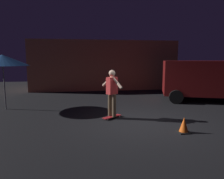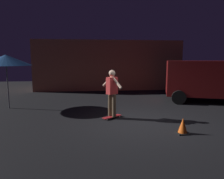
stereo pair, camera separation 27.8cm
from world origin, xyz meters
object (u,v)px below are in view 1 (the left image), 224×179
parked_van (211,78)px  patio_umbrella (2,60)px  skater (112,90)px  traffic_cone (184,125)px  skateboard_ridden (112,117)px

parked_van → patio_umbrella: patio_umbrella is taller
parked_van → skater: 5.85m
skater → traffic_cone: skater is taller
parked_van → skateboard_ridden: (-5.38, -2.30, -1.11)m
patio_umbrella → traffic_cone: bearing=-32.1°
patio_umbrella → skater: size_ratio=1.38×
patio_umbrella → skateboard_ridden: patio_umbrella is taller
traffic_cone → parked_van: bearing=49.0°
parked_van → skater: parked_van is taller
parked_van → traffic_cone: size_ratio=10.80×
patio_umbrella → skater: (4.26, -2.05, -1.04)m
skateboard_ridden → parked_van: bearing=23.1°
skateboard_ridden → skater: skater is taller
patio_umbrella → traffic_cone: patio_umbrella is taller
parked_van → traffic_cone: 5.48m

